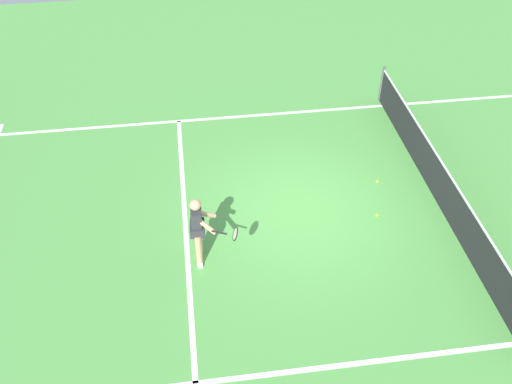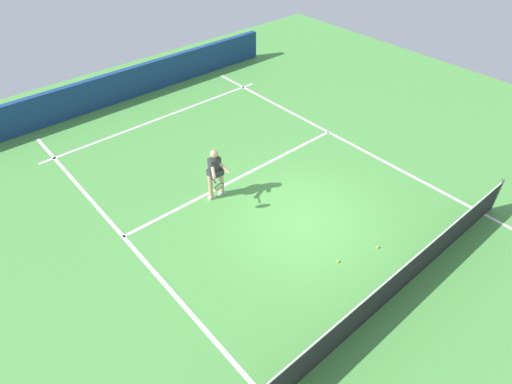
{
  "view_description": "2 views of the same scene",
  "coord_description": "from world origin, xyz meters",
  "views": [
    {
      "loc": [
        9.13,
        -2.23,
        8.59
      ],
      "look_at": [
        0.25,
        -1.01,
        0.88
      ],
      "focal_mm": 40.27,
      "sensor_mm": 36.0,
      "label": 1
    },
    {
      "loc": [
        6.48,
        5.65,
        7.89
      ],
      "look_at": [
        0.81,
        -0.91,
        0.82
      ],
      "focal_mm": 30.31,
      "sensor_mm": 36.0,
      "label": 2
    }
  ],
  "objects": [
    {
      "name": "sideline_left_marking",
      "position": [
        -3.92,
        0.0,
        0.0
      ],
      "size": [
        0.1,
        17.39,
        0.01
      ],
      "primitive_type": "cube",
      "color": "white",
      "rests_on": "ground"
    },
    {
      "name": "court_net",
      "position": [
        0.0,
        3.12,
        0.49
      ],
      "size": [
        8.52,
        0.08,
        1.05
      ],
      "color": "#4C4C51",
      "rests_on": "ground"
    },
    {
      "name": "service_line_marking",
      "position": [
        0.0,
        -2.53,
        0.0
      ],
      "size": [
        7.84,
        0.1,
        0.01
      ],
      "primitive_type": "cube",
      "color": "white",
      "rests_on": "ground"
    },
    {
      "name": "baseline_marking",
      "position": [
        0.0,
        -7.2,
        0.0
      ],
      "size": [
        8.84,
        0.1,
        0.01
      ],
      "primitive_type": "cube",
      "color": "white",
      "rests_on": "ground"
    },
    {
      "name": "tennis_ball_mid",
      "position": [
        -0.7,
        1.99,
        0.03
      ],
      "size": [
        0.07,
        0.07,
        0.07
      ],
      "primitive_type": "sphere",
      "color": "#D1E533",
      "rests_on": "ground"
    },
    {
      "name": "sideline_right_marking",
      "position": [
        3.92,
        0.0,
        0.0
      ],
      "size": [
        0.1,
        17.39,
        0.01
      ],
      "primitive_type": "cube",
      "color": "white",
      "rests_on": "ground"
    },
    {
      "name": "court_back_wall",
      "position": [
        0.0,
        -9.4,
        0.59
      ],
      "size": [
        12.84,
        0.24,
        1.17
      ],
      "primitive_type": "cube",
      "color": "navy",
      "rests_on": "ground"
    },
    {
      "name": "ground_plane",
      "position": [
        0.0,
        0.0,
        0.0
      ],
      "size": [
        25.21,
        25.21,
        0.0
      ],
      "primitive_type": "plane",
      "color": "#4C9342"
    },
    {
      "name": "tennis_player",
      "position": [
        1.12,
        -2.24,
        0.85
      ],
      "size": [
        0.81,
        0.92,
        1.55
      ],
      "color": "tan",
      "rests_on": "ground"
    },
    {
      "name": "tennis_ball_near",
      "position": [
        0.41,
        1.65,
        0.03
      ],
      "size": [
        0.07,
        0.07,
        0.07
      ],
      "primitive_type": "sphere",
      "color": "#D1E533",
      "rests_on": "ground"
    }
  ]
}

